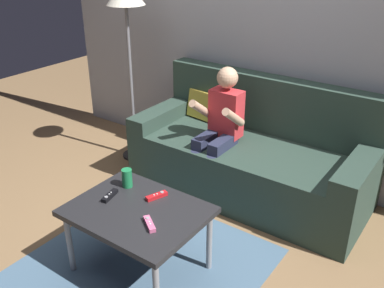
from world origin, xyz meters
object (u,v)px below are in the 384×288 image
Objects in this scene: game_remote_red_near_edge at (157,196)px; floor_lamp at (126,7)px; game_remote_pink_center at (149,224)px; soda_can at (127,178)px; game_remote_black_far_corner at (110,196)px; couch at (251,156)px; person_seated_on_couch at (219,126)px; coffee_table at (138,215)px.

game_remote_red_near_edge is 0.09× the size of floor_lamp.
soda_can is at bearing 148.53° from game_remote_pink_center.
game_remote_red_near_edge is 0.28m from game_remote_pink_center.
game_remote_black_far_corner is 1.69m from floor_lamp.
game_remote_black_far_corner is 1.18× the size of soda_can.
couch reaches higher than soda_can.
game_remote_black_far_corner is at bearing -97.05° from person_seated_on_couch.
coffee_table is 5.49× the size of game_remote_red_near_edge.
couch is 2.36× the size of coffee_table.
couch is at bearing 73.37° from soda_can.
game_remote_pink_center is 1.96m from floor_lamp.
game_remote_pink_center is (0.06, -1.32, 0.16)m from couch.
couch is 1.81× the size of person_seated_on_couch.
coffee_table is (-0.10, -1.24, 0.10)m from couch.
soda_can is at bearing -106.63° from couch.
floor_lamp is (-1.17, -0.10, 1.06)m from couch.
floor_lamp reaches higher than game_remote_red_near_edge.
person_seated_on_couch reaches higher than game_remote_red_near_edge.
game_remote_pink_center and game_remote_black_far_corner have the same top height.
game_remote_black_far_corner is (-0.32, -1.24, 0.16)m from couch.
game_remote_black_far_corner is (-0.24, -0.17, 0.00)m from game_remote_red_near_edge.
soda_can is at bearing -178.57° from game_remote_red_near_edge.
game_remote_black_far_corner is at bearing 168.68° from game_remote_pink_center.
game_remote_red_near_edge reaches higher than coffee_table.
game_remote_red_near_edge is (0.01, 0.16, 0.06)m from coffee_table.
soda_can is 1.56m from floor_lamp.
couch reaches higher than game_remote_pink_center.
coffee_table is at bearing -84.90° from person_seated_on_couch.
floor_lamp is at bearing 130.95° from soda_can.
person_seated_on_couch is 8.43× the size of soda_can.
coffee_table is at bearing -34.95° from soda_can.
floor_lamp is at bearing -175.07° from couch.
couch is 1.15m from soda_can.
game_remote_black_far_corner reaches higher than coffee_table.
couch reaches higher than game_remote_red_near_edge.
coffee_table is 1.84m from floor_lamp.
person_seated_on_couch is 0.65× the size of floor_lamp.
person_seated_on_couch is 7.12× the size of game_remote_black_far_corner.
couch is 13.68× the size of game_remote_pink_center.
coffee_table is at bearing 153.81° from game_remote_pink_center.
game_remote_black_far_corner is at bearing -104.59° from couch.
game_remote_pink_center is at bearing -87.27° from couch.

